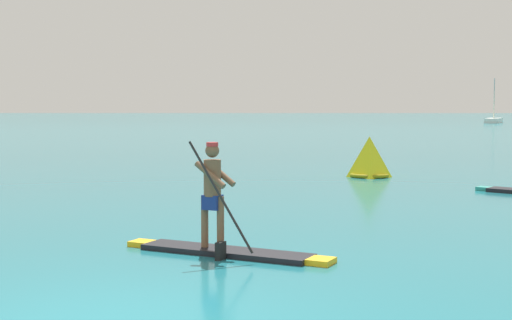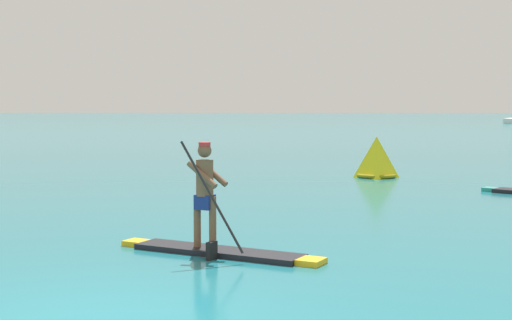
% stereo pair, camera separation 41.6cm
% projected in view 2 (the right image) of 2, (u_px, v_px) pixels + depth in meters
% --- Properties ---
extents(ground, '(440.00, 440.00, 0.00)m').
position_uv_depth(ground, '(95.00, 319.00, 7.67)').
color(ground, '#1E727F').
extents(paddleboarder_mid_center, '(3.19, 1.78, 1.76)m').
position_uv_depth(paddleboarder_mid_center, '(214.00, 227.00, 11.03)').
color(paddleboarder_mid_center, black).
rests_on(paddleboarder_mid_center, ground).
extents(race_marker_buoy, '(1.23, 1.23, 1.27)m').
position_uv_depth(race_marker_buoy, '(376.00, 159.00, 22.88)').
color(race_marker_buoy, yellow).
rests_on(race_marker_buoy, ground).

